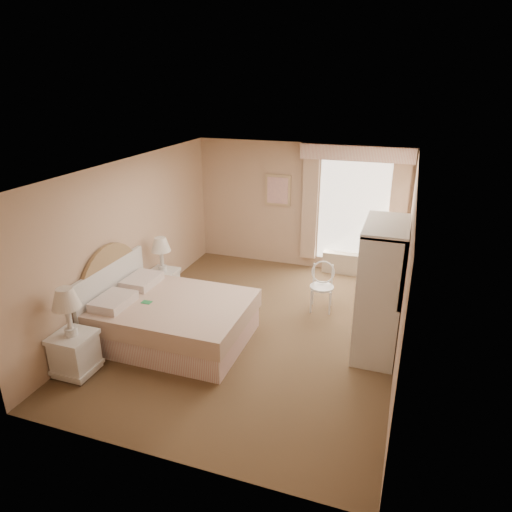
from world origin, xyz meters
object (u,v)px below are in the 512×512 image
at_px(bed, 168,317).
at_px(nightstand_far, 163,277).
at_px(armoire, 380,300).
at_px(round_table, 385,257).
at_px(cafe_chair, 322,282).
at_px(nightstand_near, 73,343).

xyz_separation_m(bed, nightstand_far, (-0.72, 1.13, 0.07)).
bearing_deg(armoire, round_table, 91.56).
xyz_separation_m(round_table, cafe_chair, (-0.92, -1.33, -0.07)).
bearing_deg(nightstand_near, round_table, 49.29).
distance_m(nightstand_near, round_table, 5.50).
distance_m(nightstand_far, cafe_chair, 2.73).
distance_m(nightstand_near, cafe_chair, 3.90).
distance_m(bed, nightstand_far, 1.35).
height_order(nightstand_far, armoire, armoire).
bearing_deg(nightstand_near, armoire, 27.07).
distance_m(round_table, armoire, 2.32).
height_order(bed, nightstand_near, bed).
relative_size(bed, round_table, 2.60).
bearing_deg(bed, round_table, 46.36).
xyz_separation_m(nightstand_near, nightstand_far, (-0.00, 2.30, -0.04)).
bearing_deg(bed, nightstand_near, -121.79).
bearing_deg(nightstand_far, nightstand_near, -90.00).
relative_size(round_table, cafe_chair, 1.00).
bearing_deg(round_table, cafe_chair, -124.59).
bearing_deg(nightstand_far, armoire, -6.73).
relative_size(bed, armoire, 1.13).
height_order(nightstand_near, round_table, nightstand_near).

